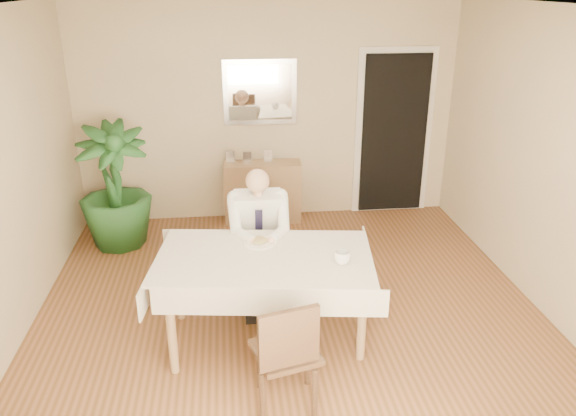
{
  "coord_description": "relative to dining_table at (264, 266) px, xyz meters",
  "views": [
    {
      "loc": [
        -0.5,
        -4.09,
        2.77
      ],
      "look_at": [
        0.0,
        0.35,
        0.95
      ],
      "focal_mm": 35.0,
      "sensor_mm": 36.0,
      "label": 1
    }
  ],
  "objects": [
    {
      "name": "doorway",
      "position": [
        1.8,
        2.61,
        0.33
      ],
      "size": [
        0.96,
        0.07,
        2.1
      ],
      "color": "white",
      "rests_on": "ground"
    },
    {
      "name": "potted_palm",
      "position": [
        -1.49,
        1.96,
        0.02
      ],
      "size": [
        0.93,
        0.93,
        1.38
      ],
      "primitive_type": "imported",
      "rotation": [
        0.0,
        0.0,
        0.24
      ],
      "color": "#1E4D1F",
      "rests_on": "ground"
    },
    {
      "name": "photo_frame_right",
      "position": [
        0.23,
        2.52,
        0.14
      ],
      "size": [
        0.1,
        0.02,
        0.14
      ],
      "primitive_type": "cube",
      "color": "silver",
      "rests_on": "sideboard"
    },
    {
      "name": "mirror",
      "position": [
        0.16,
        2.62,
        0.88
      ],
      "size": [
        0.86,
        0.04,
        0.76
      ],
      "color": "silver",
      "rests_on": "room"
    },
    {
      "name": "photo_frame_left",
      "position": [
        -0.22,
        2.53,
        0.14
      ],
      "size": [
        0.1,
        0.02,
        0.14
      ],
      "primitive_type": "cube",
      "color": "silver",
      "rests_on": "sideboard"
    },
    {
      "name": "room",
      "position": [
        0.25,
        0.15,
        0.63
      ],
      "size": [
        5.0,
        5.02,
        2.6
      ],
      "color": "brown",
      "rests_on": "ground"
    },
    {
      "name": "chair_far",
      "position": [
        0.0,
        0.88,
        -0.19
      ],
      "size": [
        0.44,
        0.45,
        0.85
      ],
      "rotation": [
        0.0,
        0.0,
        -0.11
      ],
      "color": "#422C1A",
      "rests_on": "ground"
    },
    {
      "name": "seated_man",
      "position": [
        0.0,
        0.59,
        0.02
      ],
      "size": [
        0.48,
        0.72,
        1.24
      ],
      "color": "white",
      "rests_on": "ground"
    },
    {
      "name": "fork",
      "position": [
        -0.06,
        0.17,
        0.11
      ],
      "size": [
        0.01,
        0.13,
        0.01
      ],
      "primitive_type": "cylinder",
      "rotation": [
        1.57,
        0.0,
        0.0
      ],
      "color": "silver",
      "rests_on": "dining_table"
    },
    {
      "name": "photo_frame_center",
      "position": [
        -0.02,
        2.48,
        0.14
      ],
      "size": [
        0.1,
        0.02,
        0.14
      ],
      "primitive_type": "cube",
      "color": "silver",
      "rests_on": "sideboard"
    },
    {
      "name": "sideboard",
      "position": [
        0.16,
        2.47,
        -0.3
      ],
      "size": [
        0.93,
        0.35,
        0.74
      ],
      "primitive_type": "cube",
      "rotation": [
        0.0,
        0.0,
        -0.04
      ],
      "color": "olive",
      "rests_on": "ground"
    },
    {
      "name": "coffee_mug",
      "position": [
        0.59,
        -0.19,
        0.14
      ],
      "size": [
        0.16,
        0.16,
        0.1
      ],
      "primitive_type": "imported",
      "rotation": [
        0.0,
        0.0,
        -0.3
      ],
      "color": "white",
      "rests_on": "dining_table"
    },
    {
      "name": "knife",
      "position": [
        0.02,
        0.17,
        0.11
      ],
      "size": [
        0.01,
        0.13,
        0.01
      ],
      "primitive_type": "cylinder",
      "rotation": [
        1.57,
        0.0,
        0.0
      ],
      "color": "silver",
      "rests_on": "dining_table"
    },
    {
      "name": "plate",
      "position": [
        -0.02,
        0.23,
        0.09
      ],
      "size": [
        0.26,
        0.26,
        0.02
      ],
      "primitive_type": "cylinder",
      "color": "white",
      "rests_on": "dining_table"
    },
    {
      "name": "window",
      "position": [
        0.25,
        -2.32,
        0.78
      ],
      "size": [
        1.34,
        0.04,
        1.44
      ],
      "color": "white",
      "rests_on": "room"
    },
    {
      "name": "chair_near",
      "position": [
        0.08,
        -0.87,
        -0.18
      ],
      "size": [
        0.5,
        0.51,
        0.87
      ],
      "rotation": [
        0.0,
        0.0,
        0.26
      ],
      "color": "#422C1A",
      "rests_on": "ground"
    },
    {
      "name": "dining_table",
      "position": [
        0.0,
        0.0,
        0.0
      ],
      "size": [
        1.85,
        1.24,
        0.75
      ],
      "rotation": [
        0.0,
        0.0,
        -0.13
      ],
      "color": "olive",
      "rests_on": "ground"
    },
    {
      "name": "food",
      "position": [
        -0.02,
        0.23,
        0.11
      ],
      "size": [
        0.14,
        0.14,
        0.06
      ],
      "primitive_type": "ellipsoid",
      "color": "olive",
      "rests_on": "dining_table"
    }
  ]
}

